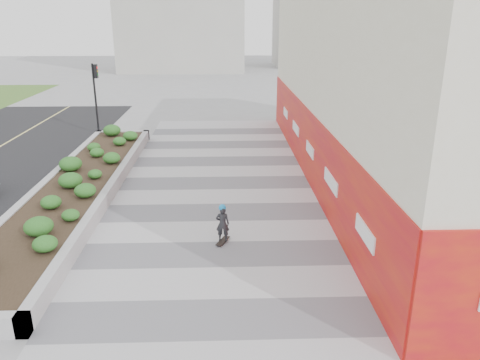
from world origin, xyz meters
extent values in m
plane|color=gray|center=(0.00, 0.00, 0.00)|extent=(160.00, 160.00, 0.00)
cube|color=#A8A8AD|center=(0.00, 3.00, 0.01)|extent=(8.00, 36.00, 0.01)
cube|color=beige|center=(7.00, 9.00, 4.00)|extent=(6.00, 24.00, 8.00)
cube|color=red|center=(4.02, 9.00, 1.50)|extent=(0.12, 24.00, 3.00)
cube|color=#9E9EA0|center=(-5.50, 15.85, 0.28)|extent=(3.00, 0.30, 0.55)
cube|color=#9E9EA0|center=(-6.85, 7.00, 0.28)|extent=(0.30, 18.00, 0.55)
cube|color=#9E9EA0|center=(-4.15, 7.00, 0.28)|extent=(0.30, 18.00, 0.55)
cube|color=#2D2116|center=(-5.50, 7.00, 0.25)|extent=(2.40, 17.40, 0.50)
cylinder|color=black|center=(-7.30, 17.50, 2.10)|extent=(0.12, 0.12, 4.20)
cube|color=black|center=(-7.12, 17.50, 3.75)|extent=(0.18, 0.28, 0.80)
cylinder|color=#595654|center=(0.50, 3.00, 0.00)|extent=(0.44, 0.44, 0.01)
cube|color=black|center=(0.28, 2.56, 0.07)|extent=(0.47, 0.74, 0.02)
imported|color=#25252A|center=(0.28, 2.56, 0.65)|extent=(0.44, 0.31, 1.16)
sphere|color=#1887CF|center=(0.28, 2.56, 1.19)|extent=(0.23, 0.23, 0.23)
camera|label=1|loc=(0.36, -10.74, 6.71)|focal=35.00mm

